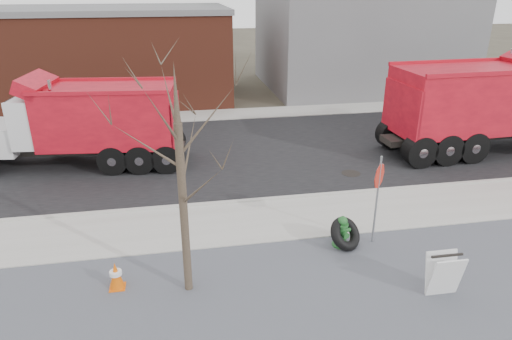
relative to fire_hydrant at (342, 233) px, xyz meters
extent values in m
plane|color=#383328|center=(-0.90, 1.46, -0.41)|extent=(120.00, 120.00, 0.00)
cube|color=slate|center=(-0.90, -2.04, -0.40)|extent=(60.00, 5.00, 0.03)
cube|color=#9E9B93|center=(-0.90, 1.71, -0.38)|extent=(60.00, 2.50, 0.06)
cube|color=#9E9B93|center=(-0.90, 3.01, -0.36)|extent=(60.00, 0.15, 0.11)
cube|color=black|center=(-0.90, 7.76, -0.40)|extent=(60.00, 9.40, 0.02)
cube|color=#9E9B93|center=(-0.90, 13.46, -0.38)|extent=(60.00, 2.00, 0.06)
cube|color=slate|center=(8.10, 19.46, 3.59)|extent=(12.00, 10.00, 8.00)
cube|color=maroon|center=(-10.90, 18.46, 2.09)|extent=(20.00, 8.00, 5.00)
cube|color=slate|center=(-10.90, 18.46, 4.74)|extent=(20.20, 8.20, 0.30)
cylinder|color=#382D23|center=(-4.10, -1.14, 1.59)|extent=(0.18, 0.18, 4.00)
cone|color=#382D23|center=(-4.10, -1.14, 4.19)|extent=(0.14, 0.14, 1.20)
cylinder|color=#296D34|center=(0.00, 0.01, -0.38)|extent=(0.48, 0.48, 0.06)
cylinder|color=#296D34|center=(0.00, 0.01, -0.05)|extent=(0.25, 0.25, 0.65)
cylinder|color=#296D34|center=(0.00, 0.01, 0.24)|extent=(0.32, 0.32, 0.05)
sphere|color=#296D34|center=(0.00, 0.01, 0.35)|extent=(0.26, 0.26, 0.26)
cylinder|color=#296D34|center=(0.00, 0.01, 0.45)|extent=(0.05, 0.05, 0.06)
cylinder|color=#296D34|center=(-0.18, -0.03, 0.04)|extent=(0.15, 0.14, 0.12)
cylinder|color=#296D34|center=(0.18, 0.05, 0.04)|extent=(0.15, 0.14, 0.12)
cylinder|color=#296D34|center=(0.04, -0.17, 0.02)|extent=(0.19, 0.16, 0.16)
torus|color=black|center=(0.07, -0.08, 0.00)|extent=(1.20, 1.15, 0.89)
cylinder|color=gray|center=(0.89, 0.01, 0.85)|extent=(0.05, 0.05, 2.52)
cylinder|color=#B6190D|center=(0.89, 0.01, 1.57)|extent=(0.50, 0.51, 0.68)
cube|color=silver|center=(1.50, -2.47, 0.12)|extent=(0.75, 0.26, 1.02)
cube|color=silver|center=(1.50, -2.26, 0.12)|extent=(0.75, 0.26, 1.02)
cube|color=black|center=(1.50, -2.36, 0.63)|extent=(0.74, 0.05, 0.05)
cube|color=#E05707|center=(-5.72, -0.81, -0.39)|extent=(0.36, 0.36, 0.04)
cone|color=#E05707|center=(-5.72, -0.81, -0.05)|extent=(0.34, 0.34, 0.66)
cylinder|color=white|center=(-5.72, -0.81, 0.02)|extent=(0.28, 0.28, 0.09)
cube|color=black|center=(8.73, 6.12, 0.32)|extent=(9.59, 1.37, 0.25)
cube|color=red|center=(7.28, 6.06, 1.84)|extent=(5.69, 2.91, 2.46)
cylinder|color=silver|center=(9.87, 7.23, 2.24)|extent=(0.16, 0.16, 2.68)
cylinder|color=black|center=(5.90, 7.08, 0.22)|extent=(1.24, 0.39, 1.23)
cylinder|color=black|center=(5.99, 4.93, 0.22)|extent=(1.24, 0.39, 1.23)
cube|color=black|center=(-7.83, 7.35, 0.25)|extent=(8.02, 1.76, 0.21)
cube|color=silver|center=(-9.02, 7.49, 1.46)|extent=(1.81, 2.41, 1.76)
cube|color=black|center=(-9.76, 7.57, 1.95)|extent=(0.27, 1.94, 0.78)
cube|color=red|center=(-6.57, 7.21, 1.56)|extent=(5.11, 2.88, 2.15)
cylinder|color=silver|center=(-8.28, 6.47, 1.90)|extent=(0.15, 0.15, 2.34)
cylinder|color=black|center=(-10.98, 8.77, 0.15)|extent=(1.10, 0.41, 1.07)
cylinder|color=black|center=(-5.52, 6.14, 0.15)|extent=(1.10, 0.41, 1.07)
cylinder|color=black|center=(-5.30, 8.00, 0.15)|extent=(1.10, 0.41, 1.07)
camera|label=1|loc=(-4.13, -9.95, 6.17)|focal=32.00mm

